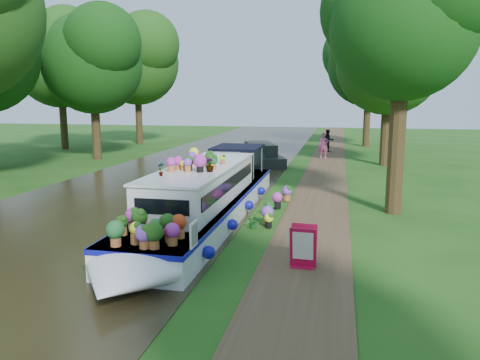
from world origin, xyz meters
The scene contains 15 objects.
ground centered at (0.00, 0.00, 0.00)m, with size 100.00×100.00×0.00m, color #1C4A12.
canal_water centered at (-6.00, 0.00, 0.01)m, with size 10.00×100.00×0.02m, color black.
towpath centered at (1.20, 0.00, 0.01)m, with size 2.20×100.00×0.03m, color #4A3722.
plant_boat centered at (-2.25, 0.18, 0.85)m, with size 2.29×13.52×2.26m.
tree_near_overhang centered at (3.79, 3.06, 6.60)m, with size 5.52×5.28×8.99m.
tree_near_mid centered at (4.48, 15.08, 6.44)m, with size 6.90×6.60×9.40m.
tree_near_far centered at (3.98, 26.09, 7.05)m, with size 7.59×7.26×10.30m.
tree_far_c centered at (-13.52, 14.08, 6.52)m, with size 7.13×6.82×9.59m.
tree_far_d centered at (-15.02, 24.10, 7.40)m, with size 8.05×7.70×10.85m.
tree_far_h centered at (-19.02, 19.09, 7.14)m, with size 7.82×7.48×10.49m.
second_boat centered at (-2.75, 14.10, 0.51)m, with size 3.66×6.86×1.25m.
sandwich_board centered at (1.15, -3.01, 0.48)m, with size 0.63×0.51×0.99m.
pedestrian_pink centered at (0.89, 17.14, 0.87)m, with size 0.62×0.40×1.69m, color #DB5A79.
pedestrian_dark centered at (1.07, 21.15, 0.85)m, with size 0.80×0.62×1.64m, color black.
verge_plant centered at (-0.60, 0.07, 0.20)m, with size 0.37×0.32×0.41m, color #1B5A22.
Camera 1 is at (1.90, -13.62, 3.97)m, focal length 35.00 mm.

